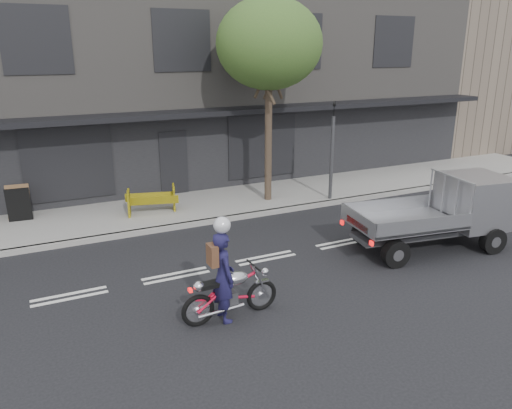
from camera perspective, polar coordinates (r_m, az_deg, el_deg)
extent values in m
plane|color=black|center=(12.94, 1.13, -6.14)|extent=(80.00, 80.00, 0.00)
cube|color=gray|center=(16.97, -6.04, -0.12)|extent=(32.00, 3.20, 0.15)
cube|color=gray|center=(15.55, -4.03, -1.73)|extent=(32.00, 0.20, 0.15)
cube|color=slate|center=(22.55, -12.27, 14.12)|extent=(26.00, 10.00, 8.00)
cube|color=brown|center=(33.49, 24.51, 15.72)|extent=(14.00, 10.00, 10.00)
cylinder|color=#382B21|center=(16.90, 1.41, 6.63)|extent=(0.24, 0.24, 4.00)
ellipsoid|color=#2E5921|center=(16.59, 1.50, 17.90)|extent=(3.40, 3.40, 2.89)
cylinder|color=#2D2D30|center=(17.29, 8.63, 5.00)|extent=(0.12, 0.12, 3.00)
imported|color=black|center=(17.00, 8.90, 10.76)|extent=(0.08, 0.10, 0.50)
torus|color=black|center=(9.95, -6.65, -11.95)|extent=(0.68, 0.11, 0.67)
torus|color=black|center=(10.44, 0.63, -10.31)|extent=(0.68, 0.11, 0.67)
cube|color=#2D2D30|center=(10.10, -3.20, -10.66)|extent=(0.35, 0.24, 0.28)
ellipsoid|color=silver|center=(9.97, -2.39, -8.41)|extent=(0.55, 0.32, 0.27)
cube|color=black|center=(9.82, -4.97, -9.06)|extent=(0.54, 0.25, 0.09)
cylinder|color=black|center=(10.05, -0.28, -6.97)|extent=(0.05, 0.60, 0.04)
imported|color=#19163E|center=(9.85, -3.78, -8.23)|extent=(0.46, 0.68, 1.85)
cylinder|color=black|center=(12.79, 15.68, -5.45)|extent=(0.72, 0.35, 0.69)
cylinder|color=black|center=(14.01, 12.29, -3.14)|extent=(0.72, 0.35, 0.69)
cylinder|color=black|center=(14.52, 25.44, -3.76)|extent=(0.72, 0.35, 0.69)
cylinder|color=black|center=(15.60, 21.68, -1.86)|extent=(0.72, 0.35, 0.69)
cube|color=#2D2D30|center=(14.12, 19.04, -2.89)|extent=(4.28, 1.51, 0.13)
cube|color=#9B9BA0|center=(14.76, 23.77, 0.43)|extent=(1.77, 1.85, 1.37)
cube|color=black|center=(14.66, 23.95, 1.89)|extent=(1.58, 1.73, 0.50)
cube|color=#A4A4A9|center=(13.57, 16.53, -1.94)|extent=(2.96, 2.16, 0.09)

